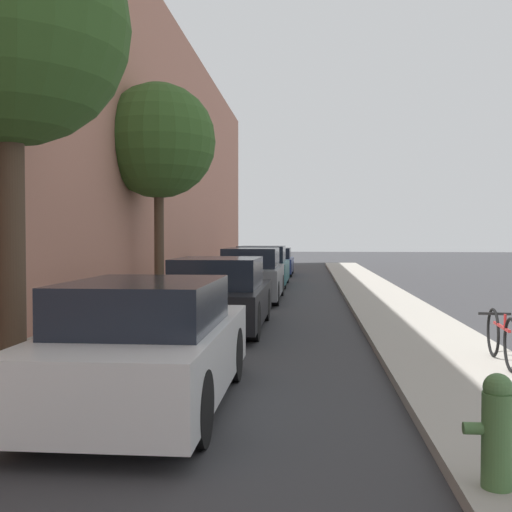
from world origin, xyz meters
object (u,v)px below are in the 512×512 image
object	(u,v)px
parked_car_black	(219,295)
parked_car_white	(148,346)
street_tree_far	(159,142)
bicycle	(501,337)
parked_car_grey	(252,276)
parked_car_teal	(262,267)
street_tree_near	(9,27)
fire_hydrant	(497,429)
parked_car_navy	(274,262)

from	to	relation	value
parked_car_black	parked_car_white	bearing A→B (deg)	-89.48
street_tree_far	bicycle	size ratio (longest dim) A/B	3.38
bicycle	parked_car_white	bearing A→B (deg)	-150.47
parked_car_grey	parked_car_teal	xyz separation A→B (m)	(-0.12, 5.32, -0.01)
street_tree_near	fire_hydrant	distance (m)	7.45
parked_car_grey	bicycle	world-z (taller)	parked_car_grey
parked_car_grey	street_tree_far	bearing A→B (deg)	-147.13
parked_car_grey	bicycle	distance (m)	9.94
parked_car_white	bicycle	distance (m)	4.78
parked_car_teal	fire_hydrant	bearing A→B (deg)	-80.63
parked_car_black	street_tree_far	bearing A→B (deg)	118.96
parked_car_teal	bicycle	distance (m)	14.96
parked_car_white	bicycle	size ratio (longest dim) A/B	2.30
bicycle	parked_car_black	bearing A→B (deg)	145.77
parked_car_black	parked_car_teal	world-z (taller)	parked_car_teal
street_tree_near	fire_hydrant	size ratio (longest dim) A/B	7.68
street_tree_far	bicycle	bearing A→B (deg)	-48.60
fire_hydrant	street_tree_near	bearing A→B (deg)	146.29
parked_car_white	bicycle	bearing A→B (deg)	25.35
street_tree_near	parked_car_navy	bearing A→B (deg)	83.97
parked_car_white	parked_car_navy	size ratio (longest dim) A/B	0.93
parked_car_white	parked_car_teal	distance (m)	16.35
street_tree_near	parked_car_grey	bearing A→B (deg)	76.85
bicycle	parked_car_grey	bearing A→B (deg)	119.43
parked_car_black	parked_car_grey	distance (m)	5.53
parked_car_white	parked_car_black	distance (m)	5.51
parked_car_grey	street_tree_far	world-z (taller)	street_tree_far
parked_car_grey	street_tree_near	world-z (taller)	street_tree_near
bicycle	street_tree_far	bearing A→B (deg)	135.57
street_tree_far	fire_hydrant	bearing A→B (deg)	-65.62
parked_car_white	parked_car_grey	xyz separation A→B (m)	(0.08, 11.03, 0.06)
parked_car_navy	street_tree_near	size ratio (longest dim) A/B	0.70
parked_car_navy	parked_car_teal	bearing A→B (deg)	-90.82
street_tree_near	parked_car_black	bearing A→B (deg)	62.86
parked_car_black	parked_car_teal	distance (m)	10.85
street_tree_far	fire_hydrant	xyz separation A→B (m)	(5.28, -11.65, -3.84)
parked_car_navy	street_tree_near	xyz separation A→B (m)	(-2.24, -21.18, 3.95)
parked_car_teal	street_tree_far	bearing A→B (deg)	-108.05
parked_car_grey	street_tree_far	distance (m)	4.59
parked_car_white	parked_car_teal	bearing A→B (deg)	90.14
parked_car_grey	parked_car_teal	bearing A→B (deg)	91.26
parked_car_black	bicycle	bearing A→B (deg)	-38.40
parked_car_teal	fire_hydrant	xyz separation A→B (m)	(3.05, -18.49, -0.18)
parked_car_black	parked_car_navy	distance (m)	17.00
fire_hydrant	bicycle	size ratio (longest dim) A/B	0.46
street_tree_near	parked_car_white	bearing A→B (deg)	-31.37
street_tree_near	bicycle	distance (m)	7.72
parked_car_navy	street_tree_far	size ratio (longest dim) A/B	0.74
parked_car_white	parked_car_navy	world-z (taller)	parked_car_white
parked_car_white	parked_car_black	world-z (taller)	parked_car_black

